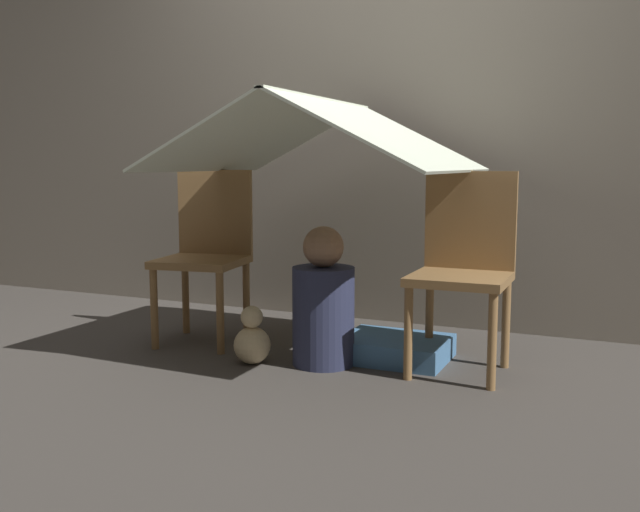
{
  "coord_description": "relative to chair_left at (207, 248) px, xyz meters",
  "views": [
    {
      "loc": [
        1.29,
        -2.65,
        0.88
      ],
      "look_at": [
        0.0,
        0.24,
        0.46
      ],
      "focal_mm": 40.0,
      "sensor_mm": 36.0,
      "label": 1
    }
  ],
  "objects": [
    {
      "name": "wall_back",
      "position": [
        0.64,
        0.78,
        0.79
      ],
      "size": [
        7.0,
        0.05,
        2.5
      ],
      "color": "gray",
      "rests_on": "ground_plane"
    },
    {
      "name": "ground_plane",
      "position": [
        0.64,
        -0.32,
        -0.46
      ],
      "size": [
        8.8,
        8.8,
        0.0
      ],
      "primitive_type": "plane",
      "color": "#47423D"
    },
    {
      "name": "floor_cushion",
      "position": [
        0.97,
        0.03,
        -0.41
      ],
      "size": [
        0.47,
        0.38,
        0.1
      ],
      "color": "#4C7FB2",
      "rests_on": "ground_plane"
    },
    {
      "name": "chair_left",
      "position": [
        0.0,
        0.0,
        0.0
      ],
      "size": [
        0.45,
        0.45,
        0.84
      ],
      "rotation": [
        0.0,
        0.0,
        0.15
      ],
      "color": "olive",
      "rests_on": "ground_plane"
    },
    {
      "name": "plush_toy",
      "position": [
        0.42,
        -0.29,
        -0.36
      ],
      "size": [
        0.16,
        0.16,
        0.26
      ],
      "color": "beige",
      "rests_on": "ground_plane"
    },
    {
      "name": "sheet_canopy",
      "position": [
        0.64,
        -0.07,
        0.54
      ],
      "size": [
        1.27,
        1.1,
        0.32
      ],
      "color": "silver"
    },
    {
      "name": "person_front",
      "position": [
        0.71,
        -0.18,
        -0.2
      ],
      "size": [
        0.27,
        0.27,
        0.61
      ],
      "color": "#2D3351",
      "rests_on": "ground_plane"
    },
    {
      "name": "chair_right",
      "position": [
        1.28,
        0.0,
        0.0
      ],
      "size": [
        0.4,
        0.4,
        0.84
      ],
      "rotation": [
        0.0,
        0.0,
        0.01
      ],
      "color": "olive",
      "rests_on": "ground_plane"
    }
  ]
}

